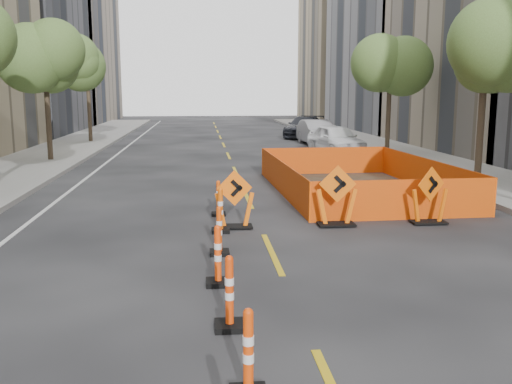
{
  "coord_description": "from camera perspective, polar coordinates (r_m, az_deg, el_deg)",
  "views": [
    {
      "loc": [
        -1.43,
        -7.26,
        3.3
      ],
      "look_at": [
        -0.23,
        5.04,
        1.1
      ],
      "focal_mm": 40.0,
      "sensor_mm": 36.0,
      "label": 1
    }
  ],
  "objects": [
    {
      "name": "parked_car_far",
      "position": [
        41.07,
        4.88,
        6.5
      ],
      "size": [
        4.04,
        5.65,
        1.52
      ],
      "primitive_type": "imported",
      "rotation": [
        0.0,
        0.0,
        -0.41
      ],
      "color": "black",
      "rests_on": "ground"
    },
    {
      "name": "channelizer_4",
      "position": [
        9.81,
        -3.83,
        -6.32
      ],
      "size": [
        0.42,
        0.42,
        1.06
      ],
      "primitive_type": null,
      "color": "#F3410A",
      "rests_on": "ground"
    },
    {
      "name": "safety_fence",
      "position": [
        19.11,
        9.9,
        1.6
      ],
      "size": [
        5.25,
        8.63,
        1.06
      ],
      "primitive_type": null,
      "rotation": [
        0.0,
        0.0,
        0.03
      ],
      "color": "#FF610D",
      "rests_on": "ground"
    },
    {
      "name": "bld_left_e",
      "position": [
        65.1,
        -20.14,
        15.4
      ],
      "size": [
        12.0,
        20.0,
        20.0
      ],
      "primitive_type": "cube",
      "color": "gray",
      "rests_on": "ground"
    },
    {
      "name": "channelizer_3",
      "position": [
        8.05,
        -2.67,
        -9.99
      ],
      "size": [
        0.42,
        0.42,
        1.07
      ],
      "primitive_type": null,
      "color": "red",
      "rests_on": "ground"
    },
    {
      "name": "channelizer_7",
      "position": [
        15.25,
        -3.78,
        -0.6
      ],
      "size": [
        0.37,
        0.37,
        0.95
      ],
      "primitive_type": null,
      "color": "#F14C0A",
      "rests_on": "ground"
    },
    {
      "name": "channelizer_2",
      "position": [
        6.36,
        -0.77,
        -15.86
      ],
      "size": [
        0.41,
        0.41,
        1.03
      ],
      "primitive_type": null,
      "color": "#DE3E09",
      "rests_on": "ground"
    },
    {
      "name": "parked_car_mid",
      "position": [
        35.6,
        6.12,
        5.94
      ],
      "size": [
        1.89,
        4.72,
        1.53
      ],
      "primitive_type": "imported",
      "rotation": [
        0.0,
        0.0,
        0.06
      ],
      "color": "gray",
      "rests_on": "ground"
    },
    {
      "name": "parked_car_near",
      "position": [
        30.36,
        8.01,
        5.24
      ],
      "size": [
        2.62,
        4.86,
        1.57
      ],
      "primitive_type": "imported",
      "rotation": [
        0.0,
        0.0,
        0.17
      ],
      "color": "white",
      "rests_on": "ground"
    },
    {
      "name": "chevron_sign_center",
      "position": [
        14.1,
        8.1,
        -0.39
      ],
      "size": [
        1.06,
        0.7,
        1.52
      ],
      "primitive_type": null,
      "rotation": [
        0.0,
        0.0,
        -0.09
      ],
      "color": "#EE5F0A",
      "rests_on": "ground"
    },
    {
      "name": "tree_r_c",
      "position": [
        30.89,
        13.28,
        12.1
      ],
      "size": [
        2.8,
        2.8,
        5.95
      ],
      "color": "#382B1E",
      "rests_on": "ground"
    },
    {
      "name": "chevron_sign_left",
      "position": [
        13.75,
        -2.16,
        -0.74
      ],
      "size": [
        1.02,
        0.69,
        1.43
      ],
      "primitive_type": null,
      "rotation": [
        0.0,
        0.0,
        0.12
      ],
      "color": "#FF650A",
      "rests_on": "ground"
    },
    {
      "name": "chevron_sign_right",
      "position": [
        14.85,
        16.99,
        -0.33
      ],
      "size": [
        1.12,
        0.92,
        1.45
      ],
      "primitive_type": null,
      "rotation": [
        0.0,
        0.0,
        0.41
      ],
      "color": "#E15909",
      "rests_on": "ground"
    },
    {
      "name": "tree_l_c",
      "position": [
        28.16,
        -20.37,
        11.97
      ],
      "size": [
        2.8,
        2.8,
        5.95
      ],
      "color": "#382B1E",
      "rests_on": "ground"
    },
    {
      "name": "channelizer_6",
      "position": [
        13.42,
        -3.57,
        -1.82
      ],
      "size": [
        0.42,
        0.42,
        1.07
      ],
      "primitive_type": null,
      "color": "#E35509",
      "rests_on": "ground"
    },
    {
      "name": "tree_r_b",
      "position": [
        21.66,
        21.98,
        12.62
      ],
      "size": [
        2.8,
        2.8,
        5.95
      ],
      "color": "#382B1E",
      "rests_on": "ground"
    },
    {
      "name": "bld_right_e",
      "position": [
        68.55,
        10.33,
        13.86
      ],
      "size": [
        12.0,
        14.0,
        16.0
      ],
      "primitive_type": "cube",
      "color": "tan",
      "rests_on": "ground"
    },
    {
      "name": "channelizer_5",
      "position": [
        11.61,
        -3.69,
        -3.86
      ],
      "size": [
        0.4,
        0.4,
        1.01
      ],
      "primitive_type": null,
      "color": "#DE4409",
      "rests_on": "ground"
    },
    {
      "name": "tree_l_d",
      "position": [
        37.92,
        -16.52,
        11.53
      ],
      "size": [
        2.8,
        2.8,
        5.95
      ],
      "color": "#382B1E",
      "rests_on": "ground"
    },
    {
      "name": "sidewalk_right",
      "position": [
        22.14,
        22.6,
        0.93
      ],
      "size": [
        4.0,
        90.0,
        0.15
      ],
      "primitive_type": "cube",
      "color": "gray",
      "rests_on": "ground"
    },
    {
      "name": "bld_right_d",
      "position": [
        51.35,
        16.25,
        17.2
      ],
      "size": [
        12.0,
        18.0,
        20.0
      ],
      "primitive_type": "cube",
      "color": "gray",
      "rests_on": "ground"
    },
    {
      "name": "ground_plane",
      "position": [
        8.1,
        5.25,
        -13.99
      ],
      "size": [
        140.0,
        140.0,
        0.0
      ],
      "primitive_type": "plane",
      "color": "black"
    }
  ]
}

